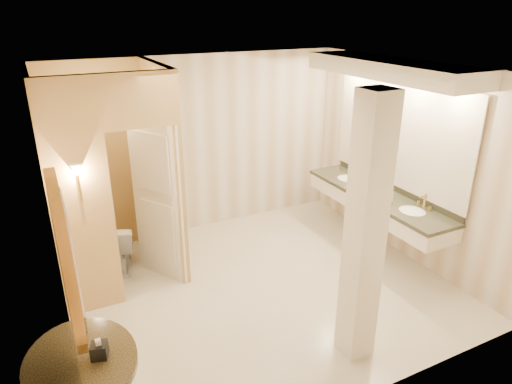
{
  "coord_description": "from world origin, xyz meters",
  "views": [
    {
      "loc": [
        -2.26,
        -4.39,
        3.32
      ],
      "look_at": [
        0.04,
        0.2,
        1.23
      ],
      "focal_mm": 32.0,
      "sensor_mm": 36.0,
      "label": 1
    }
  ],
  "objects": [
    {
      "name": "wall_back",
      "position": [
        0.0,
        2.0,
        1.35
      ],
      "size": [
        4.5,
        0.02,
        2.7
      ],
      "primitive_type": "cube",
      "color": "beige",
      "rests_on": "floor"
    },
    {
      "name": "vanity",
      "position": [
        1.98,
        0.17,
        1.63
      ],
      "size": [
        0.75,
        2.67,
        2.09
      ],
      "color": "white",
      "rests_on": "floor"
    },
    {
      "name": "ceiling",
      "position": [
        0.0,
        0.0,
        2.7
      ],
      "size": [
        4.5,
        4.5,
        0.0
      ],
      "primitive_type": "plane",
      "rotation": [
        3.14,
        0.0,
        0.0
      ],
      "color": "white",
      "rests_on": "wall_back"
    },
    {
      "name": "soap_bottle_a",
      "position": [
        1.88,
        0.03,
        0.95
      ],
      "size": [
        0.07,
        0.07,
        0.14
      ],
      "primitive_type": "imported",
      "rotation": [
        0.0,
        0.0,
        0.03
      ],
      "color": "beige",
      "rests_on": "vanity"
    },
    {
      "name": "wall_left",
      "position": [
        -2.25,
        0.0,
        1.35
      ],
      "size": [
        0.02,
        4.0,
        2.7
      ],
      "primitive_type": "cube",
      "color": "beige",
      "rests_on": "floor"
    },
    {
      "name": "soap_bottle_c",
      "position": [
        1.89,
        -0.16,
        0.98
      ],
      "size": [
        0.1,
        0.1,
        0.21
      ],
      "primitive_type": "imported",
      "rotation": [
        0.0,
        0.0,
        0.3
      ],
      "color": "#C6B28C",
      "rests_on": "vanity"
    },
    {
      "name": "soap_bottle_b",
      "position": [
        1.89,
        0.34,
        0.94
      ],
      "size": [
        0.11,
        0.11,
        0.12
      ],
      "primitive_type": "imported",
      "rotation": [
        0.0,
        0.0,
        -0.19
      ],
      "color": "silver",
      "rests_on": "vanity"
    },
    {
      "name": "toilet_closet",
      "position": [
        -1.13,
        0.97,
        1.39
      ],
      "size": [
        1.5,
        1.55,
        2.7
      ],
      "color": "tan",
      "rests_on": "floor"
    },
    {
      "name": "console_shelf",
      "position": [
        -2.21,
        -1.4,
        1.35
      ],
      "size": [
        1.03,
        1.03,
        1.96
      ],
      "color": "black",
      "rests_on": "floor"
    },
    {
      "name": "floor",
      "position": [
        0.0,
        0.0,
        0.0
      ],
      "size": [
        4.5,
        4.5,
        0.0
      ],
      "primitive_type": "plane",
      "color": "beige",
      "rests_on": "ground"
    },
    {
      "name": "wall_right",
      "position": [
        2.25,
        0.0,
        1.35
      ],
      "size": [
        0.02,
        4.0,
        2.7
      ],
      "primitive_type": "cube",
      "color": "beige",
      "rests_on": "floor"
    },
    {
      "name": "pillar",
      "position": [
        0.35,
        -1.46,
        1.35
      ],
      "size": [
        0.29,
        0.29,
        2.7
      ],
      "primitive_type": "cube",
      "color": "white",
      "rests_on": "floor"
    },
    {
      "name": "wall_front",
      "position": [
        0.0,
        -2.0,
        1.35
      ],
      "size": [
        4.5,
        0.02,
        2.7
      ],
      "primitive_type": "cube",
      "color": "beige",
      "rests_on": "floor"
    },
    {
      "name": "wall_sconce",
      "position": [
        -1.93,
        0.43,
        1.73
      ],
      "size": [
        0.14,
        0.14,
        0.42
      ],
      "color": "gold",
      "rests_on": "toilet_closet"
    },
    {
      "name": "toilet",
      "position": [
        -1.47,
        1.26,
        0.34
      ],
      "size": [
        0.52,
        0.73,
        0.68
      ],
      "primitive_type": "imported",
      "rotation": [
        0.0,
        0.0,
        2.91
      ],
      "color": "white",
      "rests_on": "floor"
    },
    {
      "name": "tissue_box",
      "position": [
        -2.09,
        -1.44,
        0.93
      ],
      "size": [
        0.15,
        0.15,
        0.12
      ],
      "primitive_type": "cube",
      "rotation": [
        0.0,
        0.0,
        -0.32
      ],
      "color": "black",
      "rests_on": "console_shelf"
    }
  ]
}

